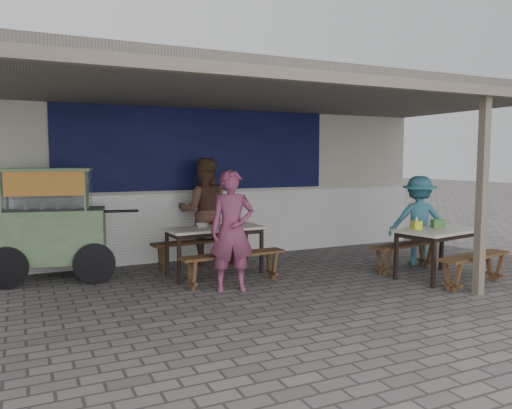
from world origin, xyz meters
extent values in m
plane|color=#615C58|center=(0.00, 0.00, 0.00)|extent=(60.00, 60.00, 0.00)
cube|color=beige|center=(0.00, 3.60, 1.75)|extent=(9.00, 1.20, 3.50)
cube|color=white|center=(0.00, 2.97, 0.60)|extent=(9.00, 0.10, 1.20)
cube|color=#0F1549|center=(-0.20, 2.98, 2.05)|extent=(5.00, 0.03, 1.60)
cube|color=#5A544D|center=(0.00, 1.00, 2.75)|extent=(9.00, 4.20, 0.12)
cube|color=gray|center=(0.00, -1.05, 2.65)|extent=(9.00, 0.12, 0.12)
cube|color=gray|center=(2.35, -0.90, 1.35)|extent=(0.11, 0.11, 2.70)
cube|color=silver|center=(-0.44, 1.64, 0.73)|extent=(1.52, 0.73, 0.04)
cube|color=black|center=(-0.44, 1.64, 0.67)|extent=(1.42, 0.63, 0.06)
cube|color=black|center=(-1.11, 1.33, 0.35)|extent=(0.05, 0.05, 0.71)
cube|color=black|center=(0.26, 1.42, 0.35)|extent=(0.05, 0.05, 0.71)
cube|color=black|center=(-1.14, 1.85, 0.35)|extent=(0.05, 0.05, 0.71)
cube|color=black|center=(0.22, 1.94, 0.35)|extent=(0.05, 0.05, 0.71)
cube|color=brown|center=(-0.40, 0.99, 0.43)|extent=(1.60, 0.38, 0.04)
cube|color=brown|center=(-1.04, 0.95, 0.21)|extent=(0.07, 0.28, 0.41)
cube|color=brown|center=(0.24, 1.03, 0.21)|extent=(0.07, 0.28, 0.41)
cube|color=brown|center=(-0.48, 2.28, 0.43)|extent=(1.60, 0.38, 0.04)
cube|color=brown|center=(-1.12, 2.24, 0.21)|extent=(0.07, 0.28, 0.41)
cube|color=brown|center=(0.16, 2.32, 0.21)|extent=(0.07, 0.28, 0.41)
cube|color=silver|center=(2.53, -0.01, 0.73)|extent=(1.37, 0.97, 0.04)
cube|color=black|center=(2.53, -0.01, 0.67)|extent=(1.26, 0.86, 0.06)
cube|color=black|center=(2.02, -0.42, 0.35)|extent=(0.05, 0.05, 0.71)
cube|color=black|center=(3.14, -0.23, 0.35)|extent=(0.05, 0.05, 0.71)
cube|color=black|center=(1.91, 0.21, 0.35)|extent=(0.05, 0.05, 0.71)
cube|color=black|center=(3.03, 0.41, 0.35)|extent=(0.05, 0.05, 0.71)
cube|color=brown|center=(2.63, -0.59, 0.43)|extent=(1.39, 0.51, 0.04)
cube|color=brown|center=(2.11, -0.68, 0.21)|extent=(0.10, 0.28, 0.41)
cube|color=brown|center=(3.15, -0.50, 0.21)|extent=(0.10, 0.28, 0.41)
cube|color=brown|center=(2.42, 0.58, 0.43)|extent=(1.39, 0.51, 0.04)
cube|color=brown|center=(1.90, 0.48, 0.21)|extent=(0.10, 0.28, 0.41)
cube|color=brown|center=(2.94, 0.67, 0.21)|extent=(0.10, 0.28, 0.41)
cube|color=#769563|center=(-2.71, 2.36, 0.69)|extent=(1.55, 1.01, 0.74)
cube|color=#769563|center=(-2.71, 2.36, 0.30)|extent=(1.49, 0.96, 0.05)
cylinder|color=black|center=(-3.36, 2.08, 0.30)|extent=(0.59, 0.17, 0.59)
cylinder|color=black|center=(-2.21, 1.84, 0.30)|extent=(0.59, 0.17, 0.59)
cube|color=silver|center=(-2.76, 2.37, 1.35)|extent=(1.27, 0.86, 0.58)
cube|color=#769563|center=(-2.76, 2.37, 1.65)|extent=(1.32, 0.91, 0.04)
cube|color=#C7512E|center=(-2.83, 2.03, 1.45)|extent=(1.04, 0.23, 0.34)
cylinder|color=black|center=(-1.87, 2.19, 1.01)|extent=(0.74, 0.19, 0.04)
imported|color=#7F3758|center=(-0.56, 0.68, 0.83)|extent=(0.68, 0.53, 1.66)
imported|color=brown|center=(-0.30, 2.53, 0.91)|extent=(1.04, 0.92, 1.81)
imported|color=teal|center=(2.97, 0.88, 0.76)|extent=(1.12, 1.02, 1.51)
cube|color=yellow|center=(2.22, 0.14, 0.81)|extent=(0.15, 0.15, 0.13)
cube|color=#407C37|center=(2.63, 0.11, 0.81)|extent=(0.22, 0.18, 0.13)
cylinder|color=beige|center=(-0.08, 1.84, 0.79)|extent=(0.07, 0.07, 0.08)
imported|color=silver|center=(-0.60, 1.77, 0.77)|extent=(0.27, 0.27, 0.05)
camera|label=1|loc=(-3.15, -5.52, 1.81)|focal=35.00mm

